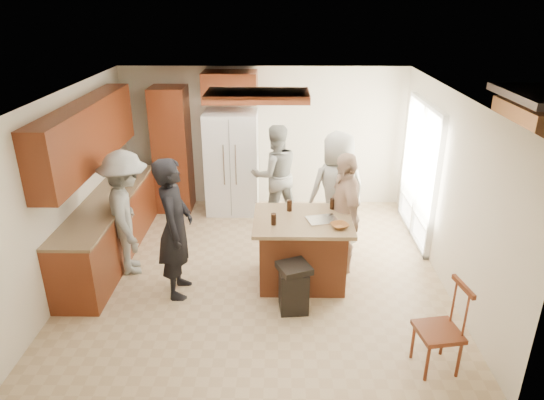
{
  "coord_description": "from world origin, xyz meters",
  "views": [
    {
      "loc": [
        0.28,
        -5.93,
        3.61
      ],
      "look_at": [
        0.19,
        -0.13,
        1.15
      ],
      "focal_mm": 32.0,
      "sensor_mm": 36.0,
      "label": 1
    }
  ],
  "objects_px": {
    "person_side_right": "(344,213)",
    "trash_bin": "(294,287)",
    "person_behind_left": "(275,175)",
    "spindle_chair": "(440,331)",
    "person_front_left": "(175,228)",
    "person_behind_right": "(337,191)",
    "person_counter": "(127,213)",
    "refrigerator": "(232,163)",
    "kitchen_island": "(302,250)"
  },
  "relations": [
    {
      "from": "person_side_right",
      "to": "trash_bin",
      "type": "xyz_separation_m",
      "value": [
        -0.7,
        -1.01,
        -0.54
      ]
    },
    {
      "from": "person_behind_left",
      "to": "spindle_chair",
      "type": "height_order",
      "value": "person_behind_left"
    },
    {
      "from": "person_front_left",
      "to": "trash_bin",
      "type": "xyz_separation_m",
      "value": [
        1.48,
        -0.37,
        -0.6
      ]
    },
    {
      "from": "person_front_left",
      "to": "person_behind_left",
      "type": "xyz_separation_m",
      "value": [
        1.23,
        2.17,
        -0.07
      ]
    },
    {
      "from": "person_behind_right",
      "to": "person_side_right",
      "type": "relative_size",
      "value": 1.06
    },
    {
      "from": "person_front_left",
      "to": "person_counter",
      "type": "xyz_separation_m",
      "value": [
        -0.76,
        0.54,
        -0.05
      ]
    },
    {
      "from": "person_behind_left",
      "to": "person_side_right",
      "type": "xyz_separation_m",
      "value": [
        0.96,
        -1.53,
        0.01
      ]
    },
    {
      "from": "person_front_left",
      "to": "trash_bin",
      "type": "bearing_deg",
      "value": -106.51
    },
    {
      "from": "person_counter",
      "to": "spindle_chair",
      "type": "relative_size",
      "value": 1.76
    },
    {
      "from": "refrigerator",
      "to": "spindle_chair",
      "type": "xyz_separation_m",
      "value": [
        2.48,
        -4.01,
        -0.45
      ]
    },
    {
      "from": "person_behind_left",
      "to": "person_front_left",
      "type": "bearing_deg",
      "value": 43.51
    },
    {
      "from": "person_front_left",
      "to": "kitchen_island",
      "type": "height_order",
      "value": "person_front_left"
    },
    {
      "from": "person_front_left",
      "to": "person_counter",
      "type": "height_order",
      "value": "person_front_left"
    },
    {
      "from": "person_side_right",
      "to": "refrigerator",
      "type": "bearing_deg",
      "value": -148.14
    },
    {
      "from": "person_counter",
      "to": "spindle_chair",
      "type": "xyz_separation_m",
      "value": [
        3.71,
        -1.9,
        -0.42
      ]
    },
    {
      "from": "person_front_left",
      "to": "refrigerator",
      "type": "distance_m",
      "value": 2.69
    },
    {
      "from": "kitchen_island",
      "to": "trash_bin",
      "type": "relative_size",
      "value": 2.03
    },
    {
      "from": "person_behind_right",
      "to": "trash_bin",
      "type": "bearing_deg",
      "value": 52.76
    },
    {
      "from": "person_behind_left",
      "to": "person_counter",
      "type": "relative_size",
      "value": 0.97
    },
    {
      "from": "person_side_right",
      "to": "kitchen_island",
      "type": "relative_size",
      "value": 1.34
    },
    {
      "from": "trash_bin",
      "to": "spindle_chair",
      "type": "xyz_separation_m",
      "value": [
        1.47,
        -0.99,
        0.13
      ]
    },
    {
      "from": "person_behind_right",
      "to": "trash_bin",
      "type": "height_order",
      "value": "person_behind_right"
    },
    {
      "from": "person_behind_left",
      "to": "person_side_right",
      "type": "height_order",
      "value": "person_side_right"
    },
    {
      "from": "person_side_right",
      "to": "spindle_chair",
      "type": "height_order",
      "value": "person_side_right"
    },
    {
      "from": "person_behind_left",
      "to": "person_behind_right",
      "type": "xyz_separation_m",
      "value": [
        0.93,
        -0.85,
        0.06
      ]
    },
    {
      "from": "person_front_left",
      "to": "spindle_chair",
      "type": "distance_m",
      "value": 3.28
    },
    {
      "from": "person_counter",
      "to": "kitchen_island",
      "type": "bearing_deg",
      "value": -115.01
    },
    {
      "from": "trash_bin",
      "to": "refrigerator",
      "type": "bearing_deg",
      "value": 108.6
    },
    {
      "from": "person_behind_right",
      "to": "refrigerator",
      "type": "distance_m",
      "value": 2.15
    },
    {
      "from": "person_counter",
      "to": "spindle_chair",
      "type": "bearing_deg",
      "value": -136.15
    },
    {
      "from": "kitchen_island",
      "to": "trash_bin",
      "type": "xyz_separation_m",
      "value": [
        -0.12,
        -0.67,
        -0.16
      ]
    },
    {
      "from": "refrigerator",
      "to": "spindle_chair",
      "type": "relative_size",
      "value": 1.81
    },
    {
      "from": "person_counter",
      "to": "kitchen_island",
      "type": "height_order",
      "value": "person_counter"
    },
    {
      "from": "person_behind_right",
      "to": "spindle_chair",
      "type": "distance_m",
      "value": 2.83
    },
    {
      "from": "person_front_left",
      "to": "person_counter",
      "type": "distance_m",
      "value": 0.94
    },
    {
      "from": "person_front_left",
      "to": "trash_bin",
      "type": "height_order",
      "value": "person_front_left"
    },
    {
      "from": "spindle_chair",
      "to": "person_behind_right",
      "type": "bearing_deg",
      "value": 106.35
    },
    {
      "from": "person_behind_right",
      "to": "refrigerator",
      "type": "xyz_separation_m",
      "value": [
        -1.69,
        1.32,
        -0.01
      ]
    },
    {
      "from": "person_behind_left",
      "to": "person_side_right",
      "type": "bearing_deg",
      "value": 105.04
    },
    {
      "from": "refrigerator",
      "to": "trash_bin",
      "type": "relative_size",
      "value": 2.86
    },
    {
      "from": "refrigerator",
      "to": "trash_bin",
      "type": "distance_m",
      "value": 3.24
    },
    {
      "from": "person_behind_right",
      "to": "trash_bin",
      "type": "relative_size",
      "value": 2.88
    },
    {
      "from": "person_behind_left",
      "to": "spindle_chair",
      "type": "distance_m",
      "value": 3.95
    },
    {
      "from": "person_side_right",
      "to": "spindle_chair",
      "type": "relative_size",
      "value": 1.73
    },
    {
      "from": "person_behind_right",
      "to": "kitchen_island",
      "type": "xyz_separation_m",
      "value": [
        -0.56,
        -1.03,
        -0.43
      ]
    },
    {
      "from": "person_front_left",
      "to": "spindle_chair",
      "type": "xyz_separation_m",
      "value": [
        2.95,
        -1.36,
        -0.47
      ]
    },
    {
      "from": "kitchen_island",
      "to": "trash_bin",
      "type": "bearing_deg",
      "value": -100.36
    },
    {
      "from": "person_front_left",
      "to": "refrigerator",
      "type": "xyz_separation_m",
      "value": [
        0.47,
        2.65,
        -0.02
      ]
    },
    {
      "from": "person_front_left",
      "to": "spindle_chair",
      "type": "relative_size",
      "value": 1.85
    },
    {
      "from": "person_side_right",
      "to": "refrigerator",
      "type": "relative_size",
      "value": 0.96
    }
  ]
}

